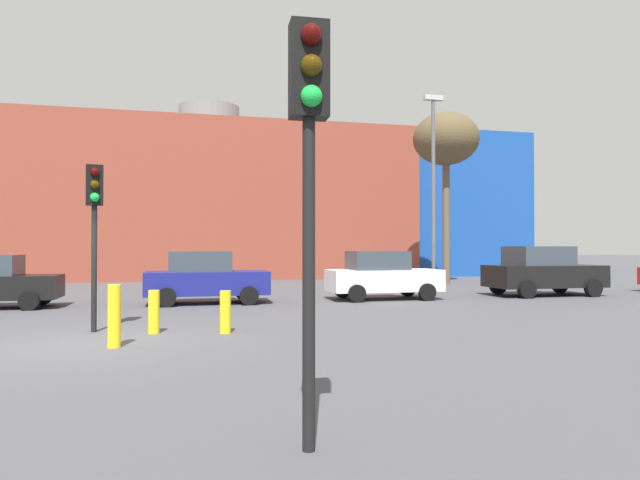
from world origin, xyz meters
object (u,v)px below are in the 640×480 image
object	(u,v)px
bollard_yellow_2	(225,312)
bare_tree_0	(446,141)
bollard_yellow_0	(154,312)
street_lamp	(433,181)
traffic_light_near_right	(309,134)
traffic_light_island	(94,209)
parked_car_2	(205,278)
bollard_yellow_1	(114,316)
parked_car_4	(543,271)
parked_car_3	(382,275)

from	to	relation	value
bollard_yellow_2	bare_tree_0	bearing A→B (deg)	48.67
bollard_yellow_0	street_lamp	size ratio (longest dim) A/B	0.11
traffic_light_near_right	traffic_light_island	distance (m)	8.70
bare_tree_0	bollard_yellow_2	distance (m)	19.59
parked_car_2	bollard_yellow_1	size ratio (longest dim) A/B	3.41
parked_car_2	bare_tree_0	bearing A→B (deg)	30.25
parked_car_4	bollard_yellow_2	world-z (taller)	parked_car_4
traffic_light_island	bollard_yellow_1	size ratio (longest dim) A/B	3.15
parked_car_2	parked_car_3	bearing A→B (deg)	0.00
parked_car_4	bare_tree_0	xyz separation A→B (m)	(-0.50, 7.19, 6.36)
parked_car_2	traffic_light_near_right	world-z (taller)	traffic_light_near_right
parked_car_2	bollard_yellow_0	xyz separation A→B (m)	(-1.32, -6.26, -0.40)
parked_car_3	traffic_light_island	bearing A→B (deg)	-146.89
traffic_light_island	bollard_yellow_0	xyz separation A→B (m)	(1.30, -0.49, -2.26)
parked_car_3	bare_tree_0	size ratio (longest dim) A/B	0.46
traffic_light_near_right	bollard_yellow_0	bearing A→B (deg)	-164.16
traffic_light_near_right	street_lamp	world-z (taller)	street_lamp
traffic_light_island	bare_tree_0	distance (m)	20.30
bare_tree_0	street_lamp	distance (m)	6.29
parked_car_2	bollard_yellow_0	world-z (taller)	parked_car_2
bare_tree_0	bollard_yellow_1	xyz separation A→B (m)	(-14.27, -15.05, -6.72)
bare_tree_0	street_lamp	bearing A→B (deg)	-121.62
street_lamp	parked_car_4	bearing A→B (deg)	-34.01
bare_tree_0	bollard_yellow_1	world-z (taller)	bare_tree_0
bollard_yellow_2	street_lamp	xyz separation A→B (m)	(9.14, 8.94, 4.16)
bollard_yellow_1	bollard_yellow_2	xyz separation A→B (m)	(2.15, 1.27, -0.13)
bollard_yellow_0	traffic_light_near_right	bearing A→B (deg)	-76.90
parked_car_2	bollard_yellow_2	size ratio (longest dim) A/B	4.33
parked_car_4	bollard_yellow_1	distance (m)	16.73
bollard_yellow_0	traffic_light_island	bearing A→B (deg)	159.34
traffic_light_island	parked_car_3	bearing A→B (deg)	112.57
parked_car_4	street_lamp	size ratio (longest dim) A/B	0.54
parked_car_3	traffic_light_near_right	distance (m)	15.19
parked_car_2	parked_car_3	size ratio (longest dim) A/B	1.00
street_lamp	bollard_yellow_0	bearing A→B (deg)	-141.09
bollard_yellow_0	street_lamp	distance (m)	14.31
traffic_light_near_right	parked_car_2	bearing A→B (deg)	-175.37
parked_car_3	bollard_yellow_0	distance (m)	9.81
traffic_light_island	bare_tree_0	xyz separation A→B (m)	(14.94, 12.95, 4.58)
bollard_yellow_0	parked_car_2	bearing A→B (deg)	78.08
parked_car_3	bollard_yellow_0	bearing A→B (deg)	-140.33
parked_car_2	street_lamp	size ratio (longest dim) A/B	0.49
parked_car_3	bollard_yellow_0	world-z (taller)	parked_car_3
bollard_yellow_0	bollard_yellow_2	world-z (taller)	bollard_yellow_0
bollard_yellow_0	bollard_yellow_2	xyz separation A→B (m)	(1.52, -0.34, -0.01)
parked_car_4	bollard_yellow_0	bearing A→B (deg)	-156.12
parked_car_4	traffic_light_island	xyz separation A→B (m)	(-15.44, -5.77, 1.78)
parked_car_3	parked_car_4	world-z (taller)	parked_car_4
traffic_light_island	bollard_yellow_0	bearing A→B (deg)	58.80
parked_car_2	bollard_yellow_2	distance (m)	6.61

